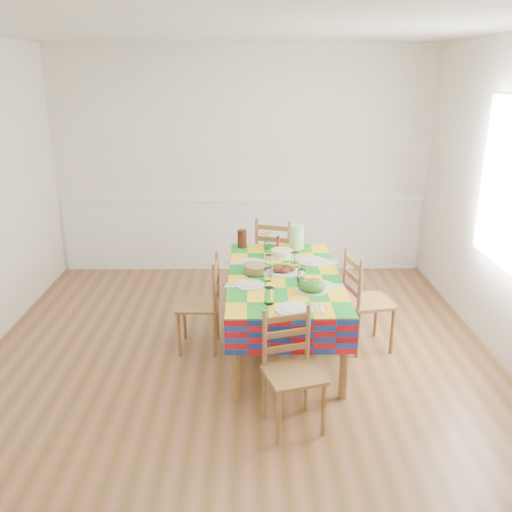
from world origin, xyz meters
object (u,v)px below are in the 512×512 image
Objects in this scene: tea_pitcher at (242,239)px; meat_platter at (283,270)px; chair_left at (203,304)px; chair_far at (276,259)px; dining_table at (284,283)px; green_pitcher at (297,237)px; chair_near at (292,371)px; chair_right at (365,302)px.

meat_platter is at bearing -63.49° from tea_pitcher.
meat_platter is at bearing 94.58° from chair_left.
chair_far is (0.36, 0.35, -0.34)m from tea_pitcher.
chair_far reaches higher than meat_platter.
dining_table is 2.10× the size of chair_left.
chair_near is (-0.18, -1.88, -0.41)m from green_pitcher.
chair_near is at bearing -90.33° from meat_platter.
tea_pitcher is at bearing 157.84° from chair_left.
dining_table is 0.11m from meat_platter.
dining_table is 0.79m from green_pitcher.
dining_table is at bearing 73.06° from chair_near.
meat_platter is at bearing 74.72° from chair_right.
meat_platter is 1.86× the size of tea_pitcher.
green_pitcher is 1.00m from chair_right.
green_pitcher reaches higher than chair_right.
chair_far is at bearing 44.02° from tea_pitcher.
green_pitcher is at bearing 75.99° from meat_platter.
dining_table is 1.94× the size of chair_far.
dining_table is 2.13× the size of chair_near.
tea_pitcher is at bearing 42.51° from chair_right.
chair_near is 0.91× the size of chair_far.
chair_far reaches higher than chair_right.
green_pitcher is at bearing -4.22° from tea_pitcher.
chair_near is 1.34m from chair_right.
chair_right reaches higher than meat_platter.
tea_pitcher is 1.99m from chair_near.
green_pitcher is 1.93m from chair_near.
dining_table is 0.89m from tea_pitcher.
meat_platter is 0.78m from chair_right.
chair_far is 1.34m from chair_left.
chair_left is (-0.71, -0.04, -0.31)m from meat_platter.
meat_platter is 0.73m from green_pitcher.
meat_platter is 0.37× the size of chair_far.
chair_left is (-0.89, -0.74, -0.40)m from green_pitcher.
meat_platter is 0.84m from tea_pitcher.
chair_left is (-0.70, -1.14, -0.04)m from chair_far.
dining_table is 2.00× the size of chair_right.
tea_pitcher is 1.40m from chair_right.
meat_platter is 0.40× the size of chair_left.
meat_platter is 1.13m from chair_far.
chair_far reaches higher than chair_near.
dining_table is at bearing 91.50° from chair_left.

